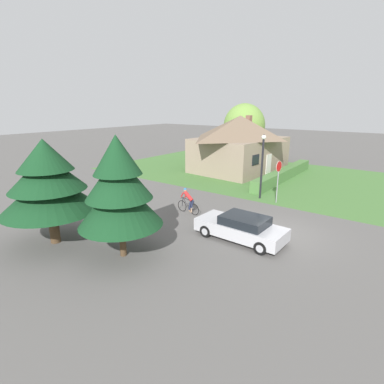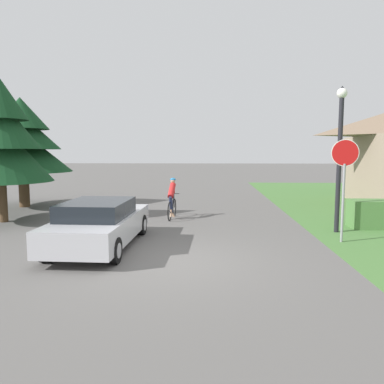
% 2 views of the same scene
% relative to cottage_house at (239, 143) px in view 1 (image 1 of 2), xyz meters
% --- Properties ---
extents(ground_plane, '(140.00, 140.00, 0.00)m').
position_rel_cottage_house_xyz_m(ground_plane, '(-12.49, -9.12, -2.81)').
color(ground_plane, '#5B5956').
extents(grass_verge_right, '(16.00, 36.00, 0.01)m').
position_rel_cottage_house_xyz_m(grass_verge_right, '(-0.39, -5.12, -2.81)').
color(grass_verge_right, '#477538').
rests_on(grass_verge_right, ground).
extents(cottage_house, '(10.04, 7.85, 5.42)m').
position_rel_cottage_house_xyz_m(cottage_house, '(0.00, 0.00, 0.00)').
color(cottage_house, gray).
rests_on(cottage_house, ground).
extents(hedge_row, '(11.74, 0.90, 0.93)m').
position_rel_cottage_house_xyz_m(hedge_row, '(-0.98, -5.06, -2.35)').
color(hedge_row, '#4C7A3D').
rests_on(hedge_row, ground).
extents(sedan_left_lane, '(1.91, 4.42, 1.26)m').
position_rel_cottage_house_xyz_m(sedan_left_lane, '(-14.47, -7.93, -2.18)').
color(sedan_left_lane, '#BCBCC1').
rests_on(sedan_left_lane, ground).
extents(cyclist, '(0.44, 1.71, 1.55)m').
position_rel_cottage_house_xyz_m(cyclist, '(-12.98, -3.54, -2.08)').
color(cyclist, black).
rests_on(cyclist, ground).
extents(stop_sign, '(0.74, 0.09, 2.87)m').
position_rel_cottage_house_xyz_m(stop_sign, '(-7.84, -7.11, -0.77)').
color(stop_sign, gray).
rests_on(stop_sign, ground).
extents(street_lamp, '(0.31, 0.31, 4.52)m').
position_rel_cottage_house_xyz_m(street_lamp, '(-7.54, -5.79, -0.07)').
color(street_lamp, black).
rests_on(street_lamp, ground).
extents(conifer_tall_near, '(3.56, 3.56, 5.26)m').
position_rel_cottage_house_xyz_m(conifer_tall_near, '(-18.99, -4.56, 0.28)').
color(conifer_tall_near, '#4C3823').
rests_on(conifer_tall_near, ground).
extents(conifer_tall_far, '(4.35, 4.35, 4.95)m').
position_rel_cottage_house_xyz_m(conifer_tall_far, '(-20.05, -0.90, 0.22)').
color(conifer_tall_far, '#4C3823').
rests_on(conifer_tall_far, ground).
extents(deciduous_tree_right, '(4.86, 4.86, 6.62)m').
position_rel_cottage_house_xyz_m(deciduous_tree_right, '(6.13, 2.71, 1.25)').
color(deciduous_tree_right, '#4C3823').
rests_on(deciduous_tree_right, ground).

